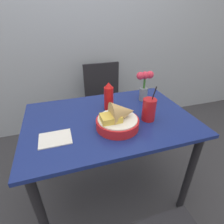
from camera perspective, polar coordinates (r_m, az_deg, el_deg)
name	(u,v)px	position (r m, az deg, el deg)	size (l,w,h in m)	color
ground_plane	(110,189)	(1.66, -0.66, -23.87)	(12.00, 12.00, 0.00)	#38383D
wall_window	(77,17)	(2.09, -11.22, 28.23)	(7.00, 0.06, 2.60)	#9EA8B7
dining_table	(109,131)	(1.22, -0.83, -6.20)	(1.09, 0.74, 0.73)	navy
chair_far_window	(104,95)	(1.98, -2.63, 5.41)	(0.40, 0.40, 0.86)	black
food_basket	(119,119)	(1.03, 2.32, -2.19)	(0.26, 0.26, 0.17)	red
ketchup_bottle	(109,96)	(1.22, -1.08, 5.09)	(0.07, 0.07, 0.20)	red
drink_cup	(149,110)	(1.13, 11.94, 0.59)	(0.08, 0.08, 0.24)	red
flower_vase	(144,84)	(1.36, 10.52, 9.11)	(0.14, 0.06, 0.23)	gray
napkin	(55,139)	(1.02, -18.03, -8.25)	(0.17, 0.14, 0.01)	white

